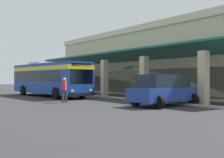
{
  "coord_description": "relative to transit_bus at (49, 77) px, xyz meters",
  "views": [
    {
      "loc": [
        21.77,
        -11.43,
        1.75
      ],
      "look_at": [
        1.06,
        3.77,
        1.67
      ],
      "focal_mm": 44.77,
      "sensor_mm": 36.0,
      "label": 1
    }
  ],
  "objects": [
    {
      "name": "curb_strip",
      "position": [
        2.74,
        3.56,
        -1.79
      ],
      "size": [
        33.9,
        0.5,
        0.12
      ],
      "primitive_type": "cube",
      "color": "#9E998E",
      "rests_on": "ground"
    },
    {
      "name": "parked_suv_blue",
      "position": [
        12.91,
        2.12,
        -0.84
      ],
      "size": [
        2.88,
        4.9,
        1.97
      ],
      "color": "navy",
      "rests_on": "ground"
    },
    {
      "name": "transit_bus",
      "position": [
        0.0,
        0.0,
        0.0
      ],
      "size": [
        11.36,
        3.37,
        3.34
      ],
      "color": "#193D9E",
      "rests_on": "ground"
    },
    {
      "name": "ground",
      "position": [
        3.36,
        8.5,
        -1.85
      ],
      "size": [
        120.0,
        120.0,
        0.0
      ],
      "primitive_type": "plane",
      "color": "#2D2D30"
    },
    {
      "name": "plaza_building",
      "position": [
        2.74,
        13.19,
        1.66
      ],
      "size": [
        28.55,
        14.85,
        7.01
      ],
      "color": "#C6B793",
      "rests_on": "ground"
    },
    {
      "name": "pedestrian",
      "position": [
        7.1,
        -1.9,
        -0.84
      ],
      "size": [
        0.53,
        0.57,
        1.79
      ],
      "color": "#38383D",
      "rests_on": "ground"
    },
    {
      "name": "potted_palm",
      "position": [
        6.63,
        4.82,
        -1.18
      ],
      "size": [
        1.85,
        1.76,
        2.85
      ],
      "color": "brown",
      "rests_on": "ground"
    }
  ]
}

